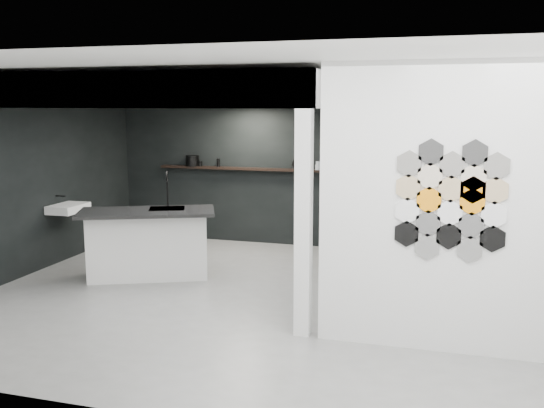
{
  "coord_description": "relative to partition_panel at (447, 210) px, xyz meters",
  "views": [
    {
      "loc": [
        2.23,
        -6.92,
        2.39
      ],
      "look_at": [
        0.1,
        0.3,
        1.15
      ],
      "focal_mm": 40.0,
      "sensor_mm": 36.0,
      "label": 1
    }
  ],
  "objects": [
    {
      "name": "display_shelf",
      "position": [
        -3.43,
        3.87,
        -0.1
      ],
      "size": [
        3.0,
        0.15,
        0.04
      ],
      "primitive_type": "cube",
      "color": "black",
      "rests_on": "bay_clad_back"
    },
    {
      "name": "hex_tile_cluster",
      "position": [
        0.03,
        -0.09,
        0.1
      ],
      "size": [
        1.04,
        0.02,
        1.16
      ],
      "color": "black",
      "rests_on": "partition_panel"
    },
    {
      "name": "bay_clad_left",
      "position": [
        -5.7,
        2.0,
        -0.22
      ],
      "size": [
        0.04,
        4.0,
        2.35
      ],
      "primitive_type": "cube",
      "color": "black",
      "rests_on": "floor"
    },
    {
      "name": "bulkhead",
      "position": [
        -3.52,
        2.0,
        1.15
      ],
      "size": [
        4.4,
        4.0,
        0.4
      ],
      "primitive_type": "cube",
      "color": "silver",
      "rests_on": "corner_column"
    },
    {
      "name": "stockpot",
      "position": [
        -4.34,
        3.87,
        0.01
      ],
      "size": [
        0.27,
        0.27,
        0.18
      ],
      "primitive_type": "cylinder",
      "rotation": [
        0.0,
        0.0,
        -0.24
      ],
      "color": "black",
      "rests_on": "display_shelf"
    },
    {
      "name": "floor",
      "position": [
        -2.23,
        1.0,
        -1.4
      ],
      "size": [
        7.0,
        6.0,
        0.01
      ],
      "primitive_type": "cube",
      "color": "slate"
    },
    {
      "name": "utensil_cup",
      "position": [
        -4.19,
        3.87,
        -0.04
      ],
      "size": [
        0.08,
        0.08,
        0.09
      ],
      "primitive_type": "cylinder",
      "rotation": [
        0.0,
        0.0,
        0.06
      ],
      "color": "black",
      "rests_on": "display_shelf"
    },
    {
      "name": "glass_vase",
      "position": [
        -2.08,
        3.87,
        -0.01
      ],
      "size": [
        0.1,
        0.1,
        0.14
      ],
      "primitive_type": "cylinder",
      "rotation": [
        0.0,
        0.0,
        -0.01
      ],
      "color": "gray",
      "rests_on": "display_shelf"
    },
    {
      "name": "partition_panel",
      "position": [
        0.0,
        0.0,
        0.0
      ],
      "size": [
        2.45,
        0.15,
        2.8
      ],
      "primitive_type": "cube",
      "color": "silver",
      "rests_on": "floor"
    },
    {
      "name": "glass_bowl",
      "position": [
        -2.08,
        3.87,
        -0.04
      ],
      "size": [
        0.13,
        0.13,
        0.09
      ],
      "primitive_type": "cylinder",
      "rotation": [
        0.0,
        0.0,
        -0.04
      ],
      "color": "gray",
      "rests_on": "display_shelf"
    },
    {
      "name": "corner_column",
      "position": [
        -1.41,
        0.0,
        -0.22
      ],
      "size": [
        0.16,
        0.16,
        2.35
      ],
      "primitive_type": "cube",
      "color": "silver",
      "rests_on": "floor"
    },
    {
      "name": "kettle",
      "position": [
        -2.43,
        3.87,
        0.01
      ],
      "size": [
        0.24,
        0.24,
        0.17
      ],
      "primitive_type": "ellipsoid",
      "rotation": [
        0.0,
        0.0,
        0.18
      ],
      "color": "black",
      "rests_on": "display_shelf"
    },
    {
      "name": "kitchen_island",
      "position": [
        -3.96,
        1.45,
        -0.9
      ],
      "size": [
        1.99,
        1.46,
        1.47
      ],
      "rotation": [
        0.0,
        0.0,
        0.41
      ],
      "color": "silver",
      "rests_on": "floor"
    },
    {
      "name": "fascia_beam",
      "position": [
        -3.52,
        0.08,
        1.15
      ],
      "size": [
        4.4,
        0.16,
        0.4
      ],
      "primitive_type": "cube",
      "color": "silver",
      "rests_on": "corner_column"
    },
    {
      "name": "wall_basin",
      "position": [
        -5.46,
        1.8,
        -0.55
      ],
      "size": [
        0.4,
        0.6,
        0.12
      ],
      "primitive_type": "cube",
      "color": "silver",
      "rests_on": "bay_clad_left"
    },
    {
      "name": "bottle_dark",
      "position": [
        -3.86,
        3.87,
        -0.01
      ],
      "size": [
        0.06,
        0.06,
        0.14
      ],
      "primitive_type": "cylinder",
      "rotation": [
        0.0,
        0.0,
        0.16
      ],
      "color": "black",
      "rests_on": "display_shelf"
    },
    {
      "name": "bay_clad_back",
      "position": [
        -3.52,
        3.97,
        -0.22
      ],
      "size": [
        4.4,
        0.04,
        2.35
      ],
      "primitive_type": "cube",
      "color": "black",
      "rests_on": "floor"
    }
  ]
}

